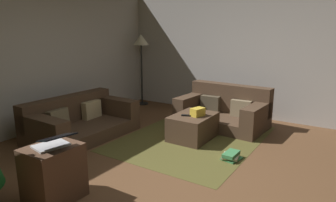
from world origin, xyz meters
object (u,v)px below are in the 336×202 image
Objects in this scene: couch_left at (79,121)px; laptop at (53,142)px; couch_right at (224,111)px; gift_box at (198,112)px; side_table at (54,173)px; book_stack at (231,156)px; ottoman at (193,127)px; corner_lamp at (141,45)px; tv_remote at (186,115)px.

laptop reaches higher than couch_left.
gift_box is (-0.96, 0.06, 0.19)m from couch_right.
side_table reaches higher than book_stack.
ottoman is 0.49× the size of corner_lamp.
couch_right reaches higher than ottoman.
corner_lamp is at bearing -167.31° from couch_left.
couch_right is (1.87, -1.79, 0.02)m from couch_left.
tv_remote is (-0.11, 0.06, 0.21)m from ottoman.
side_table is 4.33m from corner_lamp.
book_stack is (-0.43, -0.75, -0.41)m from gift_box.
book_stack is (1.94, -1.17, -0.24)m from side_table.
side_table is at bearing 85.45° from couch_right.
couch_left reaches higher than gift_box.
couch_right is 3.39m from laptop.
couch_left reaches higher than tv_remote.
gift_box is at bearing 118.47° from couch_left.
tv_remote is at bearing 83.03° from couch_right.
side_table reaches higher than tv_remote.
gift_box is 2.41m from laptop.
side_table is at bearing 79.71° from laptop.
corner_lamp is at bearing 30.12° from tv_remote.
ottoman is at bearing -123.45° from corner_lamp.
gift_box reaches higher than book_stack.
gift_box is at bearing -122.66° from corner_lamp.
couch_left reaches higher than book_stack.
gift_box is at bearing -8.87° from laptop.
ottoman is 2.82m from corner_lamp.
tv_remote is at bearing 124.92° from gift_box.
laptop is (-0.01, -0.06, 0.35)m from side_table.
couch_right is at bearing -7.27° from laptop.
couch_left is 1.97m from gift_box.
laptop is at bearing 173.19° from ottoman.
couch_right is 10.08× the size of tv_remote.
couch_left is at bearing 100.90° from book_stack.
tv_remote is 1.01m from book_stack.
couch_right is at bearing -8.42° from ottoman.
ottoman is at bearing 85.26° from couch_right.
tv_remote is 2.76m from corner_lamp.
couch_left is at bearing 41.78° from side_table.
ottoman is 0.25m from tv_remote.
tv_remote is at bearing 69.87° from book_stack.
side_table is 0.36m from laptop.
couch_left is 2.64m from corner_lamp.
side_table is (-2.37, 0.43, -0.17)m from gift_box.
laptop is (-2.28, 0.23, 0.24)m from tv_remote.
gift_box is 2.41m from side_table.
gift_box is at bearing -10.23° from side_table.
couch_right is 0.99× the size of corner_lamp.
book_stack is at bearing -121.97° from corner_lamp.
gift_box is 0.72× the size of book_stack.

